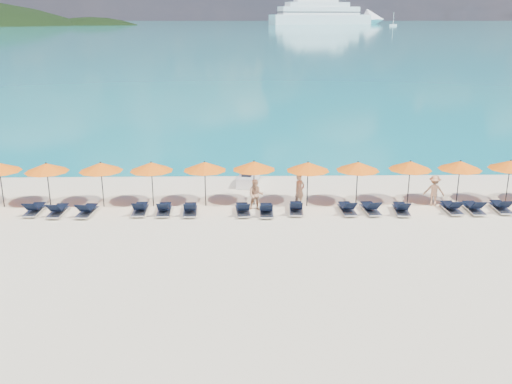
{
  "coord_description": "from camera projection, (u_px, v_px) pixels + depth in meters",
  "views": [
    {
      "loc": [
        -0.52,
        -22.1,
        8.99
      ],
      "look_at": [
        0.0,
        3.0,
        1.2
      ],
      "focal_mm": 40.0,
      "sensor_mm": 36.0,
      "label": 1
    }
  ],
  "objects": [
    {
      "name": "lounger_10",
      "position": [
        266.0,
        210.0,
        26.81
      ],
      "size": [
        0.63,
        1.7,
        0.66
      ],
      "rotation": [
        0.0,
        0.0,
        -0.01
      ],
      "color": "silver",
      "rests_on": "ground"
    },
    {
      "name": "headland_small",
      "position": [
        94.0,
        62.0,
        565.91
      ],
      "size": [
        162.0,
        126.0,
        85.5
      ],
      "color": "black",
      "rests_on": "ground"
    },
    {
      "name": "umbrella_8",
      "position": [
        358.0,
        166.0,
        27.57
      ],
      "size": [
        2.1,
        2.1,
        2.28
      ],
      "color": "black",
      "rests_on": "ground"
    },
    {
      "name": "lounger_7",
      "position": [
        164.0,
        209.0,
        26.94
      ],
      "size": [
        0.7,
        1.73,
        0.66
      ],
      "rotation": [
        0.0,
        0.0,
        0.05
      ],
      "color": "silver",
      "rests_on": "ground"
    },
    {
      "name": "umbrella_11",
      "position": [
        510.0,
        165.0,
        27.84
      ],
      "size": [
        2.1,
        2.1,
        2.28
      ],
      "color": "black",
      "rests_on": "ground"
    },
    {
      "name": "lounger_6",
      "position": [
        140.0,
        209.0,
        26.98
      ],
      "size": [
        0.68,
        1.72,
        0.66
      ],
      "rotation": [
        0.0,
        0.0,
        0.04
      ],
      "color": "silver",
      "rests_on": "ground"
    },
    {
      "name": "lounger_13",
      "position": [
        371.0,
        208.0,
        27.07
      ],
      "size": [
        0.77,
        1.75,
        0.66
      ],
      "rotation": [
        0.0,
        0.0,
        0.09
      ],
      "color": "silver",
      "rests_on": "ground"
    },
    {
      "name": "lounger_9",
      "position": [
        243.0,
        209.0,
        26.9
      ],
      "size": [
        0.76,
        1.74,
        0.66
      ],
      "rotation": [
        0.0,
        0.0,
        0.08
      ],
      "color": "silver",
      "rests_on": "ground"
    },
    {
      "name": "umbrella_2",
      "position": [
        46.0,
        167.0,
        27.33
      ],
      "size": [
        2.1,
        2.1,
        2.28
      ],
      "color": "black",
      "rests_on": "ground"
    },
    {
      "name": "umbrella_7",
      "position": [
        308.0,
        166.0,
        27.52
      ],
      "size": [
        2.1,
        2.1,
        2.28
      ],
      "color": "black",
      "rests_on": "ground"
    },
    {
      "name": "beachgoer_b",
      "position": [
        256.0,
        195.0,
        27.31
      ],
      "size": [
        0.78,
        0.5,
        1.53
      ],
      "primitive_type": "imported",
      "rotation": [
        0.0,
        0.0,
        -0.11
      ],
      "color": "tan",
      "rests_on": "ground"
    },
    {
      "name": "beachgoer_c",
      "position": [
        434.0,
        191.0,
        27.96
      ],
      "size": [
        1.08,
        0.71,
        1.54
      ],
      "primitive_type": "imported",
      "rotation": [
        0.0,
        0.0,
        2.87
      ],
      "color": "tan",
      "rests_on": "ground"
    },
    {
      "name": "sea",
      "position": [
        244.0,
        24.0,
        654.01
      ],
      "size": [
        1600.0,
        1300.0,
        0.01
      ],
      "primitive_type": "cube",
      "color": "#1FA9B2",
      "rests_on": "ground"
    },
    {
      "name": "lounger_11",
      "position": [
        296.0,
        208.0,
        27.07
      ],
      "size": [
        0.72,
        1.73,
        0.66
      ],
      "rotation": [
        0.0,
        0.0,
        -0.06
      ],
      "color": "silver",
      "rests_on": "ground"
    },
    {
      "name": "lounger_16",
      "position": [
        474.0,
        208.0,
        27.15
      ],
      "size": [
        0.64,
        1.71,
        0.66
      ],
      "rotation": [
        0.0,
        0.0,
        -0.01
      ],
      "color": "silver",
      "rests_on": "ground"
    },
    {
      "name": "umbrella_6",
      "position": [
        254.0,
        165.0,
        27.7
      ],
      "size": [
        2.1,
        2.1,
        2.28
      ],
      "color": "black",
      "rests_on": "ground"
    },
    {
      "name": "jetski",
      "position": [
        248.0,
        178.0,
        31.67
      ],
      "size": [
        1.36,
        2.6,
        0.88
      ],
      "rotation": [
        0.0,
        0.0,
        -0.18
      ],
      "color": "silver",
      "rests_on": "ground"
    },
    {
      "name": "umbrella_5",
      "position": [
        205.0,
        166.0,
        27.58
      ],
      "size": [
        2.1,
        2.1,
        2.28
      ],
      "color": "black",
      "rests_on": "ground"
    },
    {
      "name": "lounger_14",
      "position": [
        401.0,
        209.0,
        27.0
      ],
      "size": [
        0.76,
        1.75,
        0.66
      ],
      "rotation": [
        0.0,
        0.0,
        -0.09
      ],
      "color": "silver",
      "rests_on": "ground"
    },
    {
      "name": "lounger_4",
      "position": [
        58.0,
        210.0,
        26.78
      ],
      "size": [
        0.65,
        1.71,
        0.66
      ],
      "rotation": [
        0.0,
        0.0,
        -0.02
      ],
      "color": "silver",
      "rests_on": "ground"
    },
    {
      "name": "beachgoer_a",
      "position": [
        299.0,
        190.0,
        27.87
      ],
      "size": [
        0.7,
        0.67,
        1.62
      ],
      "primitive_type": "imported",
      "rotation": [
        0.0,
        0.0,
        0.66
      ],
      "color": "tan",
      "rests_on": "ground"
    },
    {
      "name": "umbrella_9",
      "position": [
        410.0,
        165.0,
        27.71
      ],
      "size": [
        2.1,
        2.1,
        2.28
      ],
      "color": "black",
      "rests_on": "ground"
    },
    {
      "name": "lounger_8",
      "position": [
        190.0,
        209.0,
        26.9
      ],
      "size": [
        0.7,
        1.73,
        0.66
      ],
      "rotation": [
        0.0,
        0.0,
        0.05
      ],
      "color": "silver",
      "rests_on": "ground"
    },
    {
      "name": "lounger_12",
      "position": [
        347.0,
        208.0,
        27.05
      ],
      "size": [
        0.71,
        1.73,
        0.66
      ],
      "rotation": [
        0.0,
        0.0,
        0.05
      ],
      "color": "silver",
      "rests_on": "ground"
    },
    {
      "name": "cruise_ship",
      "position": [
        331.0,
        15.0,
        599.98
      ],
      "size": [
        130.86,
        60.72,
        36.45
      ],
      "rotation": [
        0.0,
        0.0,
        0.32
      ],
      "color": "white",
      "rests_on": "ground"
    },
    {
      "name": "sailboat_near",
      "position": [
        393.0,
        25.0,
        507.37
      ],
      "size": [
        6.36,
        2.12,
        11.65
      ],
      "color": "white",
      "rests_on": "ground"
    },
    {
      "name": "umbrella_4",
      "position": [
        151.0,
        167.0,
        27.5
      ],
      "size": [
        2.1,
        2.1,
        2.28
      ],
      "color": "black",
      "rests_on": "ground"
    },
    {
      "name": "umbrella_10",
      "position": [
        460.0,
        165.0,
        27.74
      ],
      "size": [
        2.1,
        2.1,
        2.28
      ],
      "color": "black",
      "rests_on": "ground"
    },
    {
      "name": "lounger_5",
      "position": [
        87.0,
        210.0,
        26.76
      ],
      "size": [
        0.77,
        1.75,
        0.66
      ],
      "rotation": [
        0.0,
        0.0,
        -0.09
      ],
      "color": "silver",
      "rests_on": "ground"
    },
    {
      "name": "ground",
      "position": [
        257.0,
        241.0,
        23.78
      ],
      "size": [
        1400.0,
        1400.0,
        0.0
      ],
      "primitive_type": "plane",
      "color": "beige"
    },
    {
      "name": "lounger_17",
      "position": [
        501.0,
        207.0,
        27.3
      ],
      "size": [
        0.69,
        1.72,
        0.66
      ],
      "rotation": [
        0.0,
        0.0,
        -0.04
      ],
      "color": "silver",
      "rests_on": "ground"
    },
    {
      "name": "lounger_15",
      "position": [
        452.0,
        207.0,
        27.18
      ],
      "size": [
        0.67,
        1.72,
        0.66
      ],
      "rotation": [
        0.0,
        0.0,
        0.03
      ],
      "color": "silver",
      "rests_on": "ground"
    },
    {
      "name": "umbrella_3",
      "position": [
        101.0,
        167.0,
        27.44
      ],
      "size": [
        2.1,
        2.1,
        2.28
      ],
      "color": "black",
      "rests_on": "ground"
    },
    {
      "name": "lounger_3",
      "position": [
        34.0,
        209.0,
        26.94
      ],
      "size": [
        0.63,
        1.7,
        0.66
      ],
      "rotation": [
        0.0,
        0.0,
        -0.0
      ],
      "color": "silver",
      "rests_on": "ground"
    }
  ]
}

